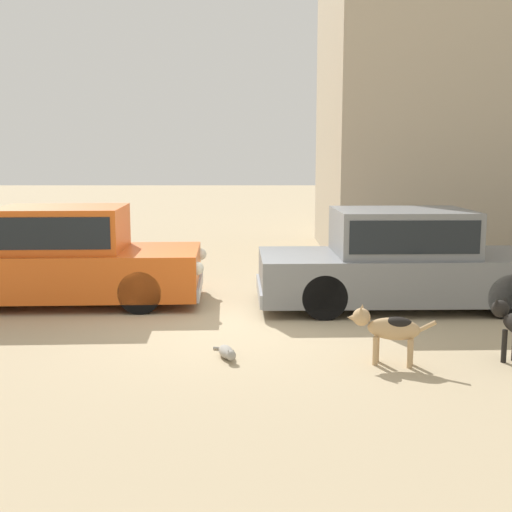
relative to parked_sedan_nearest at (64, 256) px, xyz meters
name	(u,v)px	position (x,y,z in m)	size (l,w,h in m)	color
ground_plane	(234,321)	(2.70, -1.18, -0.74)	(80.00, 80.00, 0.00)	tan
parked_sedan_nearest	(64,256)	(0.00, 0.00, 0.00)	(4.37, 1.93, 1.52)	#D15619
parked_sedan_second	(402,259)	(5.25, -0.24, -0.01)	(4.58, 1.89, 1.50)	slate
stray_dog_spotted	(387,327)	(4.47, -3.09, -0.32)	(0.96, 0.37, 0.66)	tan
stray_cat	(226,352)	(2.66, -2.87, -0.67)	(0.30, 0.60, 0.16)	gray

